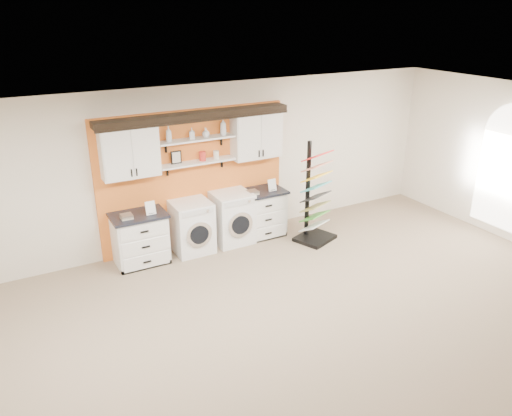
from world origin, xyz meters
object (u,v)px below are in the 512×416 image
washer (192,227)px  sample_rack (315,211)px  base_cabinet_right (260,213)px  dryer (232,217)px  base_cabinet_left (140,238)px

washer → sample_rack: bearing=-17.1°
base_cabinet_right → sample_rack: sample_rack is taller
washer → dryer: dryer is taller
base_cabinet_left → base_cabinet_right: size_ratio=0.99×
base_cabinet_left → sample_rack: bearing=-12.2°
base_cabinet_right → washer: (-1.35, -0.00, 0.01)m
sample_rack → base_cabinet_left: bearing=147.1°
washer → sample_rack: 2.21m
sample_rack → base_cabinet_right: bearing=118.6°
washer → dryer: bearing=0.0°
base_cabinet_left → sample_rack: (3.02, -0.65, 0.13)m
dryer → base_cabinet_right: bearing=0.3°
base_cabinet_left → base_cabinet_right: 2.26m
base_cabinet_left → sample_rack: 3.09m
base_cabinet_right → washer: washer is taller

